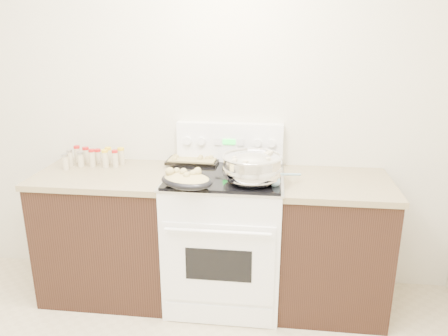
# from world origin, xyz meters

# --- Properties ---
(room_shell) EXTENTS (4.10, 3.60, 2.75)m
(room_shell) POSITION_xyz_m (0.00, 0.00, 1.70)
(room_shell) COLOR beige
(room_shell) RESTS_ON ground
(counter_left) EXTENTS (0.93, 0.67, 0.92)m
(counter_left) POSITION_xyz_m (-0.48, 1.43, 0.46)
(counter_left) COLOR black
(counter_left) RESTS_ON ground
(counter_right) EXTENTS (0.73, 0.67, 0.92)m
(counter_right) POSITION_xyz_m (1.08, 1.43, 0.46)
(counter_right) COLOR black
(counter_right) RESTS_ON ground
(kitchen_range) EXTENTS (0.78, 0.73, 1.22)m
(kitchen_range) POSITION_xyz_m (0.35, 1.42, 0.49)
(kitchen_range) COLOR white
(kitchen_range) RESTS_ON ground
(mixing_bowl) EXTENTS (0.44, 0.44, 0.22)m
(mixing_bowl) POSITION_xyz_m (0.54, 1.29, 1.03)
(mixing_bowl) COLOR silver
(mixing_bowl) RESTS_ON kitchen_range
(roasting_pan) EXTENTS (0.40, 0.35, 0.12)m
(roasting_pan) POSITION_xyz_m (0.15, 1.14, 0.99)
(roasting_pan) COLOR black
(roasting_pan) RESTS_ON kitchen_range
(baking_sheet) EXTENTS (0.38, 0.27, 0.05)m
(baking_sheet) POSITION_xyz_m (0.10, 1.67, 0.96)
(baking_sheet) COLOR black
(baking_sheet) RESTS_ON kitchen_range
(wooden_spoon) EXTENTS (0.06, 0.25, 0.04)m
(wooden_spoon) POSITION_xyz_m (0.40, 1.40, 0.95)
(wooden_spoon) COLOR #B47F52
(wooden_spoon) RESTS_ON kitchen_range
(blue_ladle) EXTENTS (0.20, 0.19, 0.09)m
(blue_ladle) POSITION_xyz_m (0.69, 1.25, 0.97)
(blue_ladle) COLOR #8CBBD1
(blue_ladle) RESTS_ON kitchen_range
(spice_jars) EXTENTS (0.39, 0.23, 0.13)m
(spice_jars) POSITION_xyz_m (-0.62, 1.57, 0.98)
(spice_jars) COLOR #BFB28C
(spice_jars) RESTS_ON counter_left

